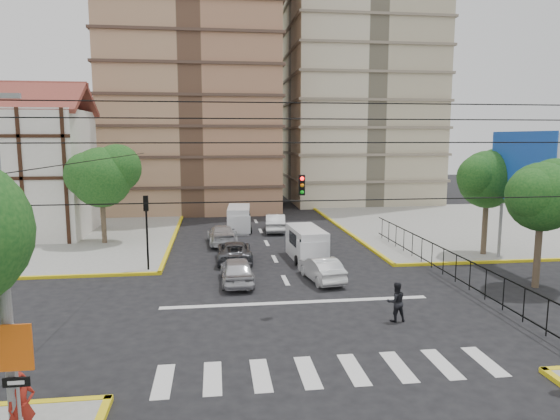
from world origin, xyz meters
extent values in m
plane|color=black|center=(0.00, 0.00, 0.00)|extent=(160.00, 160.00, 0.00)
cube|color=gray|center=(-20.00, 20.00, 0.07)|extent=(26.00, 26.00, 0.15)
cube|color=gray|center=(20.00, 20.00, 0.07)|extent=(26.00, 26.00, 0.15)
cube|color=silver|center=(0.00, -6.00, 0.01)|extent=(12.00, 2.40, 0.01)
cube|color=silver|center=(0.00, 1.20, 0.01)|extent=(13.00, 0.40, 0.01)
cube|color=tan|center=(14.00, 40.00, 24.00)|extent=(17.00, 16.00, 48.00)
cube|color=silver|center=(-19.00, 20.00, 5.00)|extent=(10.00, 8.00, 10.00)
cube|color=maroon|center=(-19.00, 18.10, 10.90)|extent=(10.80, 4.25, 2.65)
cube|color=maroon|center=(-19.00, 21.90, 10.90)|extent=(10.80, 4.25, 2.65)
cylinder|color=slate|center=(14.50, 4.00, 2.15)|extent=(0.20, 0.20, 4.00)
cylinder|color=slate|center=(14.50, 8.00, 2.15)|extent=(0.20, 0.20, 4.00)
cube|color=silver|center=(14.50, 6.00, 6.15)|extent=(0.25, 6.00, 4.00)
cube|color=blue|center=(14.30, 6.00, 6.15)|extent=(0.08, 6.20, 4.20)
cylinder|color=#473828|center=(13.00, 2.00, 2.10)|extent=(0.36, 0.36, 4.20)
sphere|color=#124216|center=(13.00, 2.00, 4.84)|extent=(3.60, 3.60, 3.60)
sphere|color=#124216|center=(13.90, 2.30, 5.38)|extent=(2.88, 2.88, 2.88)
sphere|color=#124216|center=(12.28, 1.70, 5.03)|extent=(2.70, 2.70, 2.70)
cylinder|color=#473828|center=(14.00, 9.00, 2.24)|extent=(0.36, 0.36, 4.48)
sphere|color=#124216|center=(14.00, 9.00, 5.16)|extent=(3.80, 3.80, 3.80)
sphere|color=#124216|center=(14.95, 9.30, 5.73)|extent=(3.04, 3.04, 3.04)
sphere|color=#124216|center=(13.24, 8.70, 5.35)|extent=(2.85, 2.85, 2.85)
cylinder|color=#473828|center=(-12.00, 16.00, 2.10)|extent=(0.36, 0.36, 4.20)
sphere|color=#124216|center=(-12.00, 16.00, 5.00)|extent=(4.40, 4.40, 4.40)
sphere|color=#124216|center=(-10.90, 16.30, 5.67)|extent=(3.52, 3.52, 3.52)
sphere|color=#124216|center=(-12.88, 15.70, 5.22)|extent=(3.30, 3.30, 3.30)
cylinder|color=black|center=(-7.80, 7.80, 1.90)|extent=(0.12, 0.12, 3.50)
cube|color=black|center=(-7.80, 7.80, 4.10)|extent=(0.28, 0.22, 0.90)
sphere|color=#FF0C0C|center=(-7.80, 7.80, 4.40)|extent=(0.17, 0.17, 0.17)
cube|color=black|center=(0.00, 0.00, 5.80)|extent=(0.28, 0.22, 0.90)
cylinder|color=black|center=(0.00, -9.00, 6.25)|extent=(18.00, 0.03, 0.03)
cylinder|color=slate|center=(-9.00, -9.00, 4.65)|extent=(0.28, 0.28, 9.00)
cylinder|color=slate|center=(-8.80, -9.20, 1.75)|extent=(0.08, 0.08, 3.20)
cube|color=#E5590C|center=(-8.80, -9.25, 2.75)|extent=(0.90, 0.06, 1.20)
cube|color=black|center=(-8.80, -9.25, 1.85)|extent=(0.65, 0.05, 0.25)
cube|color=silver|center=(2.04, 9.62, 1.04)|extent=(2.11, 4.62, 2.07)
cube|color=silver|center=(2.04, 7.82, 0.90)|extent=(1.78, 1.20, 1.44)
cube|color=black|center=(2.04, 7.50, 1.40)|extent=(1.67, 0.22, 0.81)
cylinder|color=black|center=(1.18, 8.18, 0.32)|extent=(0.25, 0.63, 0.63)
cylinder|color=black|center=(2.90, 8.18, 0.32)|extent=(0.25, 0.63, 0.63)
cylinder|color=black|center=(1.18, 11.07, 0.32)|extent=(0.25, 0.63, 0.63)
cylinder|color=black|center=(2.90, 11.07, 0.32)|extent=(0.25, 0.63, 0.63)
cube|color=silver|center=(-1.83, 20.33, 1.04)|extent=(2.14, 4.64, 2.08)
cube|color=silver|center=(-1.83, 18.52, 0.90)|extent=(1.79, 1.21, 1.44)
cube|color=black|center=(-1.83, 18.20, 1.40)|extent=(1.67, 0.23, 0.81)
cylinder|color=black|center=(-2.68, 18.88, 0.32)|extent=(0.25, 0.63, 0.63)
cylinder|color=black|center=(-0.97, 18.88, 0.32)|extent=(0.25, 0.63, 0.63)
cylinder|color=black|center=(-2.68, 21.77, 0.32)|extent=(0.25, 0.63, 0.63)
cylinder|color=black|center=(-0.97, 21.77, 0.32)|extent=(0.25, 0.63, 0.63)
imported|color=silver|center=(-2.69, 4.79, 0.74)|extent=(1.81, 4.35, 1.47)
imported|color=white|center=(1.96, 4.67, 0.67)|extent=(2.06, 4.27, 1.35)
imported|color=#4F5056|center=(-2.64, 9.79, 0.65)|extent=(2.22, 4.70, 1.30)
imported|color=silver|center=(-3.35, 15.09, 0.72)|extent=(2.31, 5.06, 1.44)
imported|color=#252528|center=(2.92, 14.98, 0.65)|extent=(1.72, 3.89, 1.30)
imported|color=white|center=(1.23, 19.67, 0.75)|extent=(2.08, 4.70, 1.50)
imported|color=maroon|center=(-8.83, -8.99, 1.06)|extent=(0.79, 0.71, 1.82)
imported|color=black|center=(3.85, -1.79, 0.87)|extent=(0.87, 0.70, 1.73)
camera|label=1|loc=(-3.81, -21.66, 7.88)|focal=32.00mm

